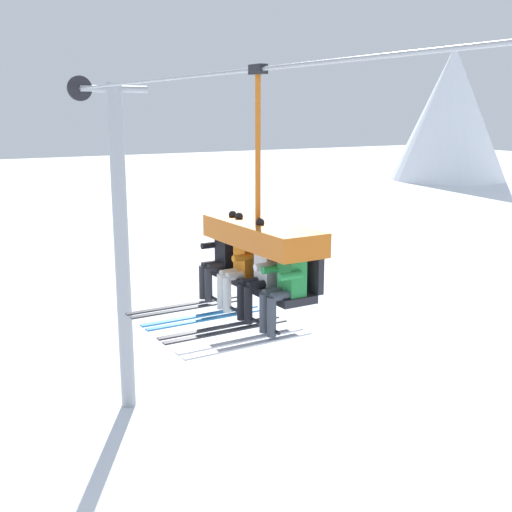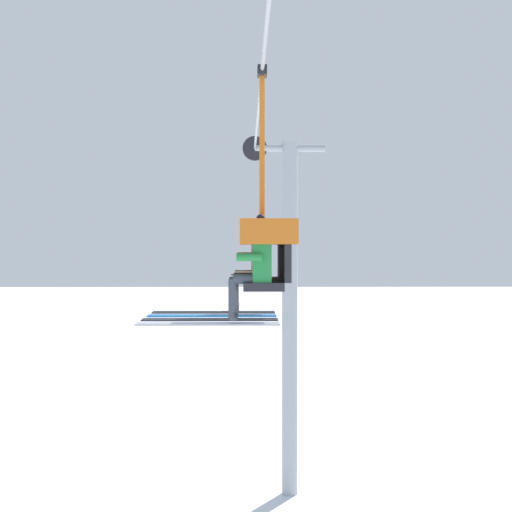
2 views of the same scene
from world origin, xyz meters
The scene contains 7 objects.
lift_tower_near centered at (-6.74, -0.02, 4.27)m, with size 0.36×1.88×8.21m.
lift_cable centered at (2.06, -0.80, 7.93)m, with size 19.61×0.05×0.05m.
chairlift_chair centered at (1.10, -0.73, 5.73)m, with size 2.08×0.74×3.14m.
skier_black centered at (0.27, -0.94, 5.44)m, with size 0.48×1.70×1.34m.
skier_orange centered at (0.82, -0.94, 5.44)m, with size 0.48×1.70×1.34m.
skier_white centered at (1.37, -0.94, 5.44)m, with size 0.48×1.70×1.34m.
skier_green centered at (1.93, -0.95, 5.42)m, with size 0.46×1.70×1.23m.
Camera 2 is at (11.16, -1.01, 5.67)m, focal length 55.00 mm.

